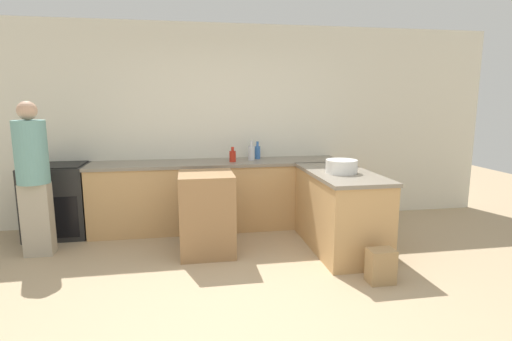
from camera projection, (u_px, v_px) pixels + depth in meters
ground_plane at (241, 306)px, 3.31m from camera, size 14.00×14.00×0.00m
wall_back at (216, 125)px, 5.50m from camera, size 8.00×0.06×2.70m
counter_back at (219, 194)px, 5.33m from camera, size 3.29×0.65×0.90m
counter_peninsula at (340, 210)px, 4.56m from camera, size 0.69×1.44×0.90m
range_oven at (58, 200)px, 4.99m from camera, size 0.73×0.61×0.91m
island_table at (207, 213)px, 4.42m from camera, size 0.59×0.61×0.91m
mixing_bowl at (341, 166)px, 4.40m from camera, size 0.35×0.35×0.15m
water_bottle_blue at (257, 152)px, 5.47m from camera, size 0.08×0.08×0.24m
vinegar_bottle_clear at (251, 152)px, 5.33m from camera, size 0.09×0.09×0.26m
hot_sauce_bottle at (233, 156)px, 5.20m from camera, size 0.09×0.09×0.19m
person_by_range at (33, 173)px, 4.28m from camera, size 0.33×0.33×1.68m
paper_bag at (381, 266)px, 3.72m from camera, size 0.24×0.18×0.33m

